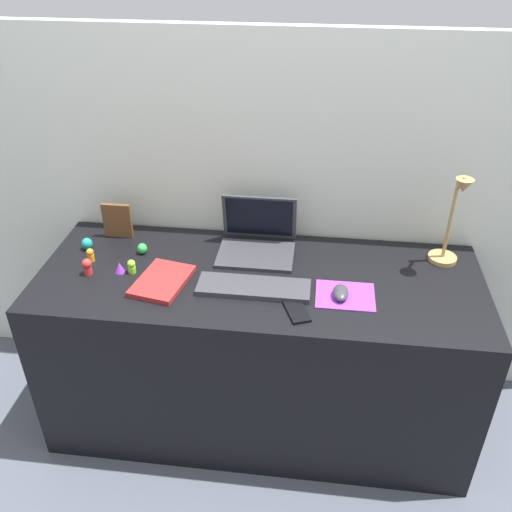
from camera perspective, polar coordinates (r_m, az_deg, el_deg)
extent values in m
plane|color=#474C56|center=(2.58, 0.27, -15.72)|extent=(6.00, 6.00, 0.00)
cube|color=beige|center=(2.37, 1.37, 3.73)|extent=(2.88, 0.05, 1.57)
cube|color=black|center=(2.32, 0.30, -9.63)|extent=(1.68, 0.65, 0.74)
cube|color=#333338|center=(2.20, -0.03, 0.10)|extent=(0.30, 0.21, 0.01)
cube|color=#333338|center=(2.25, 0.36, 4.03)|extent=(0.30, 0.05, 0.20)
cube|color=black|center=(2.25, 0.34, 3.98)|extent=(0.27, 0.03, 0.17)
cube|color=#333338|center=(2.01, -0.24, -3.24)|extent=(0.41, 0.13, 0.02)
cube|color=purple|center=(2.01, 9.15, -4.03)|extent=(0.21, 0.17, 0.00)
ellipsoid|color=#333338|center=(1.99, 8.70, -3.74)|extent=(0.06, 0.10, 0.03)
cube|color=black|center=(1.92, 4.21, -5.67)|extent=(0.11, 0.14, 0.01)
cylinder|color=#A5844C|center=(2.30, 18.59, -0.20)|extent=(0.11, 0.11, 0.02)
cylinder|color=#A5844C|center=(2.21, 19.36, 3.55)|extent=(0.01, 0.01, 0.33)
cylinder|color=#A5844C|center=(2.11, 20.35, 7.07)|extent=(0.01, 0.07, 0.08)
cone|color=#A5844C|center=(2.07, 20.57, 6.78)|extent=(0.06, 0.06, 0.05)
cube|color=maroon|center=(2.08, -9.61, -2.55)|extent=(0.21, 0.27, 0.02)
cube|color=brown|center=(2.37, -14.06, 3.54)|extent=(0.12, 0.02, 0.15)
cylinder|color=orange|center=(2.26, -16.60, -0.17)|extent=(0.03, 0.03, 0.03)
sphere|color=orange|center=(2.25, -16.71, 0.40)|extent=(0.03, 0.03, 0.03)
ellipsoid|color=green|center=(2.26, -11.61, 0.75)|extent=(0.04, 0.04, 0.04)
cone|color=purple|center=(2.16, -13.83, -1.15)|extent=(0.04, 0.04, 0.04)
ellipsoid|color=teal|center=(2.34, -16.97, 1.22)|extent=(0.04, 0.04, 0.05)
cylinder|color=#8CDB33|center=(2.16, -12.62, -1.35)|extent=(0.03, 0.03, 0.03)
sphere|color=#8CDB33|center=(2.14, -12.70, -0.77)|extent=(0.03, 0.03, 0.03)
cylinder|color=red|center=(2.19, -16.87, -1.42)|extent=(0.03, 0.03, 0.03)
sphere|color=red|center=(2.17, -17.00, -0.73)|extent=(0.04, 0.04, 0.04)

